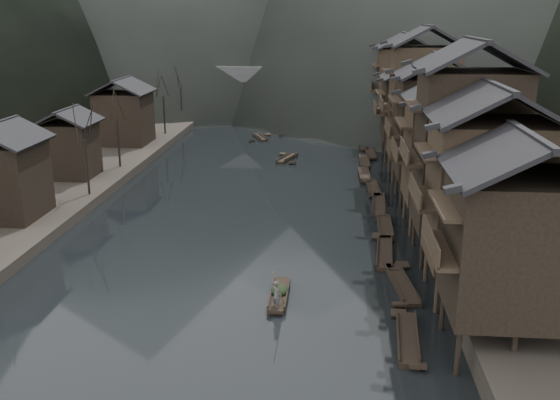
# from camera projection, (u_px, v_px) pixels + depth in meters

# --- Properties ---
(water) EXTENTS (300.00, 300.00, 0.00)m
(water) POSITION_uv_depth(u_px,v_px,m) (221.00, 282.00, 43.39)
(water) COLOR black
(water) RESTS_ON ground
(right_bank) EXTENTS (40.00, 200.00, 1.80)m
(right_bank) POSITION_uv_depth(u_px,v_px,m) (551.00, 154.00, 78.45)
(right_bank) COLOR #2D2823
(right_bank) RESTS_ON ground
(left_bank) EXTENTS (40.00, 200.00, 1.20)m
(left_bank) POSITION_uv_depth(u_px,v_px,m) (17.00, 147.00, 84.21)
(left_bank) COLOR #2D2823
(left_bank) RESTS_ON ground
(stilt_houses) EXTENTS (9.00, 67.60, 16.92)m
(stilt_houses) POSITION_uv_depth(u_px,v_px,m) (438.00, 112.00, 58.15)
(stilt_houses) COLOR black
(stilt_houses) RESTS_ON ground
(left_houses) EXTENTS (8.10, 53.20, 8.73)m
(left_houses) POSITION_uv_depth(u_px,v_px,m) (53.00, 140.00, 62.61)
(left_houses) COLOR black
(left_houses) RESTS_ON left_bank
(bare_trees) EXTENTS (3.89, 73.35, 7.77)m
(bare_trees) POSITION_uv_depth(u_px,v_px,m) (103.00, 120.00, 66.59)
(bare_trees) COLOR black
(bare_trees) RESTS_ON left_bank
(moored_sampans) EXTENTS (2.78, 74.11, 0.47)m
(moored_sampans) POSITION_uv_depth(u_px,v_px,m) (372.00, 183.00, 67.81)
(moored_sampans) COLOR black
(moored_sampans) RESTS_ON water
(midriver_boats) EXTENTS (12.31, 38.41, 0.45)m
(midriver_boats) POSITION_uv_depth(u_px,v_px,m) (271.00, 134.00, 95.18)
(midriver_boats) COLOR black
(midriver_boats) RESTS_ON water
(stone_bridge) EXTENTS (40.00, 6.00, 9.00)m
(stone_bridge) POSITION_uv_depth(u_px,v_px,m) (291.00, 88.00, 110.60)
(stone_bridge) COLOR #4C4C4F
(stone_bridge) RESTS_ON ground
(hero_sampan) EXTENTS (1.11, 5.27, 0.44)m
(hero_sampan) POSITION_uv_depth(u_px,v_px,m) (279.00, 295.00, 40.88)
(hero_sampan) COLOR black
(hero_sampan) RESTS_ON water
(cargo_heap) EXTENTS (1.16, 1.52, 0.70)m
(cargo_heap) POSITION_uv_depth(u_px,v_px,m) (279.00, 285.00, 40.95)
(cargo_heap) COLOR black
(cargo_heap) RESTS_ON hero_sampan
(boatman) EXTENTS (0.79, 0.79, 1.86)m
(boatman) POSITION_uv_depth(u_px,v_px,m) (277.00, 291.00, 38.79)
(boatman) COLOR #545557
(boatman) RESTS_ON hero_sampan
(bamboo_pole) EXTENTS (0.67, 2.14, 3.61)m
(bamboo_pole) POSITION_uv_depth(u_px,v_px,m) (280.00, 250.00, 37.98)
(bamboo_pole) COLOR #8C7A51
(bamboo_pole) RESTS_ON boatman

